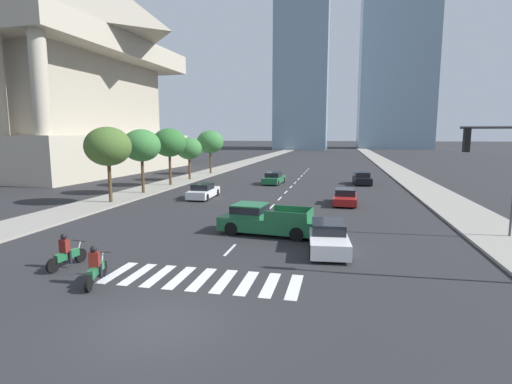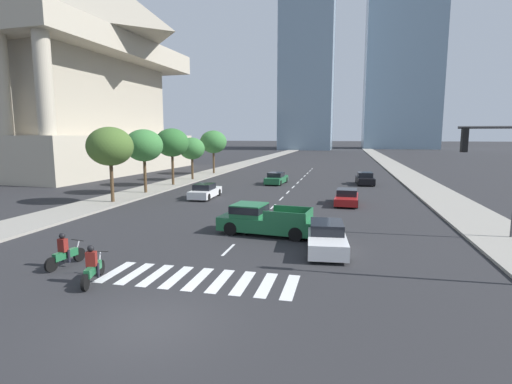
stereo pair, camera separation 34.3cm
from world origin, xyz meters
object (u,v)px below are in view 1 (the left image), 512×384
(pickup_truck, at_px, (264,220))
(sedan_white_0, at_px, (328,237))
(sedan_black_3, at_px, (362,179))
(street_tree_fifth, at_px, (210,142))
(sedan_white_2, at_px, (203,191))
(street_tree_second, at_px, (141,146))
(motorcycle_lead, at_px, (67,254))
(sedan_red_1, at_px, (345,197))
(street_tree_fourth, at_px, (189,149))
(motorcycle_trailing, at_px, (96,268))
(street_tree_nearest, at_px, (108,147))
(sedan_green_4, at_px, (274,179))
(street_tree_third, at_px, (169,143))

(pickup_truck, height_order, sedan_white_0, pickup_truck)
(sedan_black_3, xyz_separation_m, street_tree_fifth, (-20.72, 7.62, 3.99))
(sedan_white_2, relative_size, street_tree_second, 0.76)
(motorcycle_lead, distance_m, sedan_red_1, 21.57)
(pickup_truck, height_order, street_tree_fourth, street_tree_fourth)
(motorcycle_trailing, relative_size, sedan_white_2, 0.48)
(street_tree_fifth, bearing_deg, street_tree_nearest, -90.00)
(motorcycle_trailing, relative_size, sedan_green_4, 0.47)
(motorcycle_lead, xyz_separation_m, street_tree_third, (-7.04, 25.85, 4.16))
(sedan_white_2, xyz_separation_m, street_tree_fourth, (-6.40, 12.81, 3.33))
(sedan_white_0, relative_size, sedan_green_4, 1.04)
(sedan_red_1, distance_m, street_tree_third, 20.64)
(sedan_white_0, height_order, street_tree_third, street_tree_third)
(street_tree_nearest, bearing_deg, motorcycle_lead, -63.82)
(sedan_black_3, xyz_separation_m, street_tree_third, (-20.72, -6.06, 4.12))
(sedan_green_4, xyz_separation_m, street_tree_nearest, (-10.80, -15.88, 4.02))
(sedan_black_3, distance_m, street_tree_second, 24.36)
(motorcycle_lead, bearing_deg, sedan_white_2, 10.05)
(motorcycle_lead, distance_m, street_tree_third, 27.11)
(sedan_white_2, bearing_deg, street_tree_second, 79.14)
(motorcycle_lead, relative_size, street_tree_third, 0.34)
(street_tree_fourth, bearing_deg, street_tree_nearest, -90.00)
(sedan_black_3, xyz_separation_m, street_tree_nearest, (-20.72, -17.58, 4.01))
(sedan_black_3, height_order, street_tree_third, street_tree_third)
(street_tree_fourth, bearing_deg, sedan_white_2, -63.44)
(sedan_red_1, xyz_separation_m, street_tree_fourth, (-18.69, 13.31, 3.36))
(sedan_white_2, bearing_deg, motorcycle_lead, -179.34)
(sedan_black_3, bearing_deg, street_tree_fourth, -91.92)
(sedan_red_1, distance_m, sedan_white_2, 12.30)
(motorcycle_lead, height_order, sedan_white_0, motorcycle_lead)
(motorcycle_lead, height_order, street_tree_third, street_tree_third)
(sedan_red_1, relative_size, sedan_white_2, 0.96)
(sedan_white_0, bearing_deg, street_tree_third, -144.77)
(street_tree_second, bearing_deg, street_tree_nearest, -90.00)
(sedan_white_0, height_order, sedan_white_2, sedan_white_0)
(street_tree_fifth, bearing_deg, street_tree_second, -90.00)
(motorcycle_lead, relative_size, sedan_white_0, 0.43)
(pickup_truck, distance_m, sedan_red_1, 11.77)
(sedan_black_3, bearing_deg, motorcycle_trailing, -22.03)
(sedan_red_1, height_order, street_tree_third, street_tree_third)
(sedan_white_0, height_order, street_tree_nearest, street_tree_nearest)
(motorcycle_lead, distance_m, pickup_truck, 10.15)
(motorcycle_lead, xyz_separation_m, sedan_green_4, (3.75, 30.21, 0.03))
(sedan_white_0, distance_m, street_tree_third, 27.71)
(motorcycle_trailing, bearing_deg, street_tree_fourth, -0.03)
(motorcycle_lead, relative_size, street_tree_nearest, 0.34)
(sedan_green_4, distance_m, street_tree_second, 15.56)
(street_tree_nearest, relative_size, street_tree_fourth, 1.18)
(motorcycle_trailing, distance_m, sedan_white_2, 20.22)
(sedan_black_3, bearing_deg, pickup_truck, -18.29)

